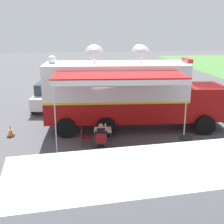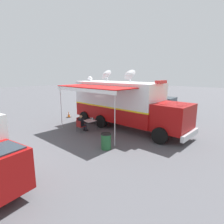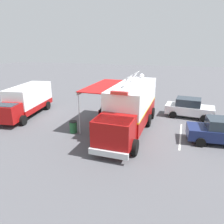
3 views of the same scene
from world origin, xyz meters
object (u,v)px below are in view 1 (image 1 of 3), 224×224
at_px(seated_responder, 101,136).
at_px(car_far_corner, 123,89).
at_px(support_truck, 165,223).
at_px(trash_bin, 185,148).
at_px(traffic_cone, 10,131).
at_px(folding_chair_at_table, 101,140).
at_px(folding_chair_beside_table, 84,136).
at_px(water_bottle, 105,126).
at_px(command_truck, 130,93).
at_px(folding_table, 103,131).
at_px(car_behind_truck, 51,95).

height_order(seated_responder, car_far_corner, car_far_corner).
height_order(seated_responder, support_truck, support_truck).
relative_size(trash_bin, traffic_cone, 1.57).
xyz_separation_m(folding_chair_at_table, seated_responder, (-0.19, 0.01, 0.14)).
bearing_deg(folding_chair_beside_table, water_bottle, 107.66).
distance_m(folding_chair_beside_table, traffic_cone, 4.03).
height_order(trash_bin, traffic_cone, trash_bin).
height_order(command_truck, folding_table, command_truck).
height_order(folding_chair_at_table, trash_bin, trash_bin).
bearing_deg(folding_chair_at_table, seated_responder, 176.05).
bearing_deg(folding_chair_beside_table, car_behind_truck, -164.44).
relative_size(folding_chair_beside_table, car_far_corner, 0.20).
height_order(command_truck, car_far_corner, command_truck).
distance_m(folding_chair_at_table, traffic_cone, 4.96).
xyz_separation_m(folding_chair_at_table, car_behind_truck, (-7.63, -2.64, 0.37)).
bearing_deg(trash_bin, traffic_cone, -114.73).
relative_size(folding_chair_beside_table, support_truck, 0.12).
bearing_deg(water_bottle, traffic_cone, -107.53).
height_order(command_truck, support_truck, command_truck).
distance_m(command_truck, support_truck, 10.04).
bearing_deg(car_behind_truck, command_truck, 43.34).
distance_m(command_truck, seated_responder, 3.52).
bearing_deg(trash_bin, car_behind_truck, -145.39).
bearing_deg(folding_table, car_behind_truck, -157.78).
height_order(folding_chair_beside_table, car_far_corner, car_far_corner).
bearing_deg(trash_bin, support_truck, -24.54).
relative_size(trash_bin, support_truck, 0.13).
height_order(folding_chair_beside_table, traffic_cone, folding_chair_beside_table).
height_order(folding_chair_at_table, car_behind_truck, car_behind_truck).
bearing_deg(water_bottle, car_behind_truck, -156.18).
distance_m(folding_chair_beside_table, support_truck, 7.87).
xyz_separation_m(water_bottle, car_behind_truck, (-6.65, -2.94, 0.05)).
bearing_deg(trash_bin, seated_responder, -111.12).
distance_m(folding_table, seated_responder, 0.63).
bearing_deg(water_bottle, folding_chair_beside_table, -72.34).
bearing_deg(traffic_cone, support_truck, 27.86).
bearing_deg(command_truck, seated_responder, -32.98).
bearing_deg(support_truck, car_behind_truck, -167.20).
bearing_deg(folding_table, car_far_corner, 164.56).
distance_m(folding_table, folding_chair_at_table, 0.83).
height_order(folding_chair_beside_table, car_behind_truck, car_behind_truck).
bearing_deg(command_truck, folding_table, -37.66).
height_order(folding_chair_at_table, car_far_corner, car_far_corner).
distance_m(folding_table, support_truck, 7.89).
bearing_deg(car_behind_truck, folding_table, 22.22).
relative_size(seated_responder, support_truck, 0.18).
distance_m(seated_responder, traffic_cone, 4.89).
bearing_deg(traffic_cone, folding_chair_beside_table, 63.86).
distance_m(folding_chair_beside_table, car_far_corner, 9.20).
relative_size(folding_chair_at_table, trash_bin, 0.96).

